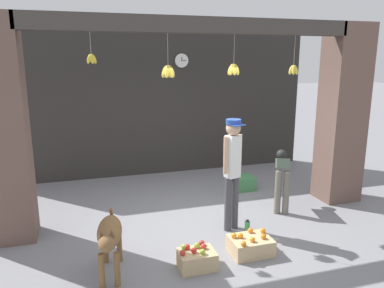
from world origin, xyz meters
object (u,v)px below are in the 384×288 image
Objects in this scene: wall_clock at (182,61)px; dog at (109,235)px; fruit_crate_oranges at (250,245)px; fruit_crate_apples at (196,259)px; shopkeeper at (232,165)px; worker_stooping at (282,174)px; produce_box_green at (243,183)px; water_bottle at (247,228)px.

dog is at bearing -116.68° from wall_clock.
fruit_crate_oranges is 1.20× the size of fruit_crate_apples.
wall_clock is (0.09, 3.22, 1.53)m from shopkeeper.
worker_stooping is 3.50m from wall_clock.
wall_clock is at bearing 88.28° from fruit_crate_oranges.
shopkeeper is 4.03× the size of produce_box_green.
fruit_crate_apples reaches higher than produce_box_green.
produce_box_green is at bearing 138.66° from dog.
fruit_crate_oranges is 2.59m from produce_box_green.
shopkeeper is 2.09m from produce_box_green.
dog is 1.94m from fruit_crate_oranges.
wall_clock reaches higher than fruit_crate_apples.
shopkeeper is 3.74× the size of fruit_crate_apples.
dog reaches higher than produce_box_green.
dog is 3.76m from produce_box_green.
wall_clock is (0.12, 3.99, 2.46)m from fruit_crate_oranges.
produce_box_green is (-0.22, 1.13, -0.52)m from worker_stooping.
fruit_crate_oranges is 1.72× the size of wall_clock.
fruit_crate_oranges is (-1.20, -1.27, -0.54)m from worker_stooping.
wall_clock is (-0.08, 3.46, 2.47)m from water_bottle.
worker_stooping is at bearing 46.74° from fruit_crate_oranges.
fruit_crate_apples is at bearing -170.86° from fruit_crate_oranges.
fruit_crate_apples is at bearing 91.85° from dog.
shopkeeper is 0.99m from water_bottle.
water_bottle is at bearing 113.05° from dog.
fruit_crate_oranges is 2.40× the size of water_bottle.
wall_clock is at bearing 138.36° from worker_stooping.
shopkeeper is at bearing -120.05° from produce_box_green.
wall_clock is (2.01, 4.00, 2.04)m from dog.
shopkeeper reaches higher than fruit_crate_apples.
fruit_crate_apples is at bearing -147.00° from water_bottle.
fruit_crate_oranges is at bearing -106.47° from worker_stooping.
wall_clock reaches higher than dog.
shopkeeper is at bearing 87.52° from fruit_crate_oranges.
produce_box_green is at bearing -61.74° from wall_clock.
fruit_crate_oranges is at bearing 98.79° from dog.
shopkeeper is 7.48× the size of water_bottle.
fruit_crate_oranges is 4.69m from wall_clock.
water_bottle is (-0.77, -1.87, -0.03)m from produce_box_green.
shopkeeper reaches higher than dog.
fruit_crate_apples is 1.22m from water_bottle.
worker_stooping is at bearing -68.43° from wall_clock.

